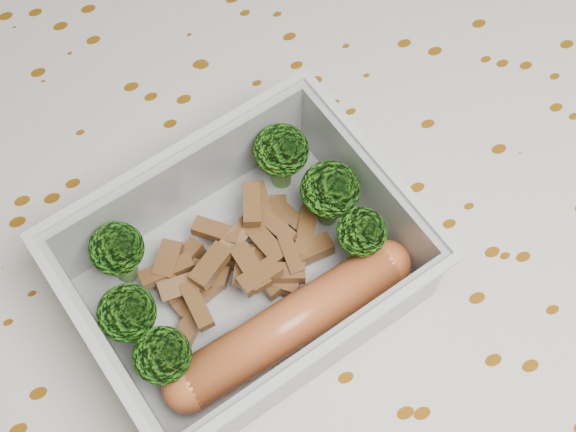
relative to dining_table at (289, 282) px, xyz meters
name	(u,v)px	position (x,y,z in m)	size (l,w,h in m)	color
dining_table	(289,282)	(0.00, 0.00, 0.00)	(1.40, 0.90, 0.75)	brown
tablecloth	(289,253)	(0.00, 0.00, 0.05)	(1.46, 0.96, 0.19)	silver
lunch_container	(246,274)	(-0.04, -0.02, 0.11)	(0.20, 0.17, 0.06)	silver
broccoli_florets	(235,243)	(-0.04, -0.01, 0.13)	(0.16, 0.11, 0.05)	#608C3F
meat_pile	(239,260)	(-0.04, -0.01, 0.10)	(0.11, 0.08, 0.03)	brown
sausage	(291,324)	(-0.03, -0.06, 0.11)	(0.15, 0.05, 0.03)	#C35D2D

